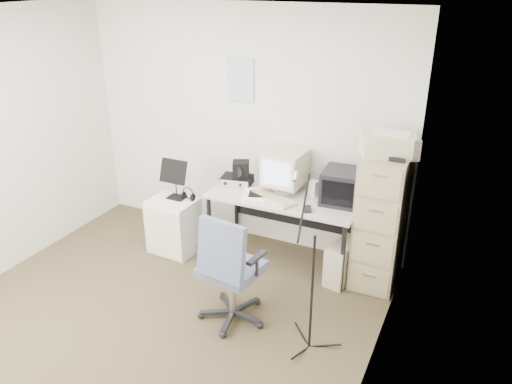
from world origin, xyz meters
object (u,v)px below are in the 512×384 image
at_px(office_chair, 232,267).
at_px(side_cart, 174,226).
at_px(filing_cabinet, 381,220).
at_px(desk, 284,228).

height_order(office_chair, side_cart, office_chair).
bearing_deg(filing_cabinet, office_chair, -131.61).
distance_m(desk, office_chair, 1.09).
bearing_deg(desk, office_chair, -91.67).
relative_size(office_chair, side_cart, 1.74).
relative_size(desk, side_cart, 2.55).
distance_m(filing_cabinet, desk, 0.99).
bearing_deg(desk, filing_cabinet, 1.81).
distance_m(office_chair, side_cart, 1.34).
distance_m(filing_cabinet, office_chair, 1.48).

